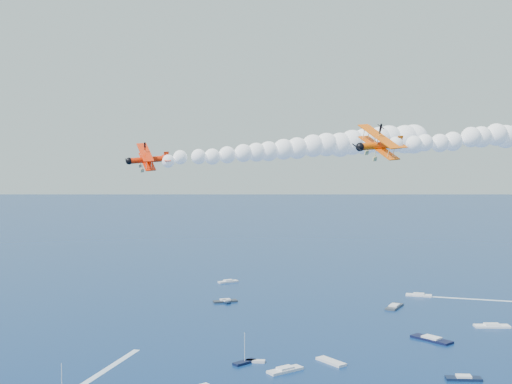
% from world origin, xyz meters
% --- Properties ---
extents(biplane_lead, '(12.65, 12.47, 8.87)m').
position_xyz_m(biplane_lead, '(15.74, 22.30, 59.84)').
color(biplane_lead, '#FF5E05').
extents(biplane_trail, '(11.57, 11.80, 8.01)m').
position_xyz_m(biplane_trail, '(-22.63, 19.91, 57.71)').
color(biplane_trail, red).
extents(smoke_trail_trail, '(54.51, 54.44, 9.41)m').
position_xyz_m(smoke_trail_trail, '(-3.46, 38.07, 59.69)').
color(smoke_trail_trail, white).
extents(spectator_boats, '(222.04, 173.73, 0.70)m').
position_xyz_m(spectator_boats, '(-13.55, 116.16, 0.35)').
color(spectator_boats, white).
rests_on(spectator_boats, ground).
extents(boat_wakes, '(173.15, 160.30, 0.04)m').
position_xyz_m(boat_wakes, '(6.61, 128.29, 0.03)').
color(boat_wakes, white).
rests_on(boat_wakes, ground).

